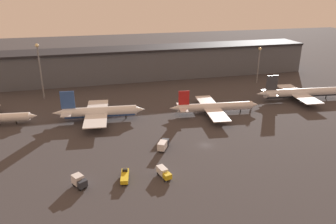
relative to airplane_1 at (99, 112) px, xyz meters
name	(u,v)px	position (x,y,z in m)	size (l,w,h in m)	color
ground	(206,145)	(35.33, -33.73, -3.65)	(600.00, 600.00, 0.00)	#383538
terminal_building	(150,62)	(35.33, 63.10, 5.87)	(198.42, 21.42, 18.93)	#4C515B
airplane_1	(99,112)	(0.00, 0.00, 0.00)	(38.89, 33.20, 13.40)	white
airplane_2	(214,107)	(50.11, -4.90, -0.62)	(41.01, 33.89, 11.18)	silver
airplane_3	(301,93)	(99.19, 1.90, -0.04)	(47.16, 32.46, 13.16)	silver
service_vehicle_0	(79,181)	(-8.66, -49.13, -1.79)	(4.59, 5.40, 3.39)	#282D38
service_vehicle_1	(164,172)	(15.71, -50.24, -2.05)	(3.68, 6.44, 2.79)	gold
service_vehicle_2	(125,176)	(4.30, -49.05, -2.36)	(3.43, 7.31, 2.73)	gold
service_vehicle_4	(163,145)	(19.82, -32.96, -1.83)	(5.56, 7.15, 3.25)	#282D38
lamp_post_0	(40,65)	(-25.37, 35.61, 13.84)	(1.80, 1.80, 27.90)	slate
lamp_post_1	(259,60)	(93.72, 35.61, 10.02)	(1.80, 1.80, 20.99)	slate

